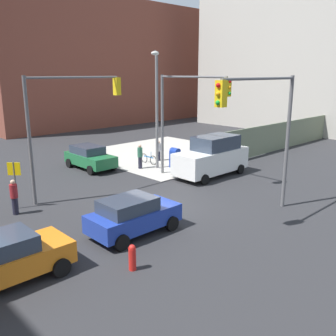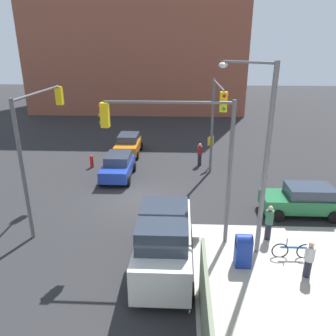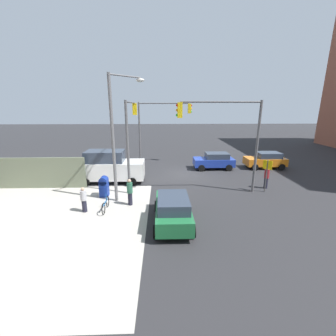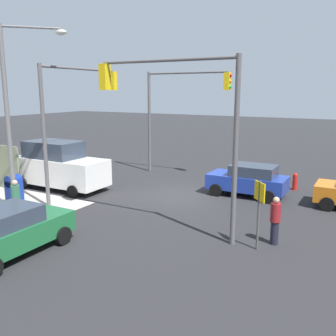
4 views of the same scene
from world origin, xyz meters
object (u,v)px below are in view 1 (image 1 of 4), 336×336
Objects in this scene: van_white_delivery at (212,157)px; bicycle_leaning_on_fence at (149,159)px; pedestrian_waiting at (14,196)px; smokestack at (157,64)px; traffic_signal_se_corner at (265,119)px; coupe_orange at (6,258)px; pedestrian_walking_north at (159,150)px; coupe_blue at (133,215)px; traffic_signal_ne_corner at (186,106)px; fire_hydrant at (132,257)px; traffic_signal_nw_corner at (68,111)px; mailbox_blue at (175,157)px; sedan_green at (90,157)px; street_lamp_corner at (157,102)px; pedestrian_crossing at (140,156)px.

bicycle_leaning_on_fence is at bearing 98.95° from van_white_delivery.
pedestrian_waiting reaches higher than bicycle_leaning_on_fence.
traffic_signal_se_corner is (-24.76, -34.50, -3.26)m from smokestack.
van_white_delivery is 5.54m from bicycle_leaning_on_fence.
traffic_signal_se_corner reaches higher than coupe_orange.
smokestack is 10.16× the size of pedestrian_walking_north.
coupe_blue is 1.01× the size of coupe_orange.
smokestack reaches higher than bicycle_leaning_on_fence.
traffic_signal_ne_corner reaches higher than fire_hydrant.
pedestrian_walking_north is at bearing 86.43° from van_white_delivery.
traffic_signal_nw_corner is 4.55× the size of mailbox_blue.
bicycle_leaning_on_fence is (-1.20, -0.20, -0.45)m from pedestrian_walking_north.
mailbox_blue is 16.18m from coupe_orange.
fire_hydrant is at bearing -132.93° from bicycle_leaning_on_fence.
pedestrian_waiting is 1.11× the size of pedestrian_walking_north.
traffic_signal_se_corner is at bearing -86.91° from sedan_green.
mailbox_blue is 0.36× the size of coupe_orange.
traffic_signal_nw_corner is 0.81× the size of street_lamp_corner.
coupe_orange is at bearing -24.12° from pedestrian_walking_north.
pedestrian_waiting reaches higher than coupe_blue.
van_white_delivery is at bearing -53.49° from pedestrian_waiting.
mailbox_blue is at bearing 25.59° from coupe_orange.
smokestack is at bearing 40.97° from traffic_signal_nw_corner.
traffic_signal_ne_corner is 8.11m from sedan_green.
pedestrian_waiting reaches higher than pedestrian_walking_north.
sedan_green is at bearing 63.30° from fire_hydrant.
smokestack is 2.43× the size of traffic_signal_nw_corner.
smokestack is at bearing 46.53° from coupe_blue.
traffic_signal_nw_corner is 1.56× the size of sedan_green.
bicycle_leaning_on_fence is at bearing 46.11° from coupe_blue.
van_white_delivery is (4.12, 6.30, -3.36)m from traffic_signal_se_corner.
bicycle_leaning_on_fence is (1.10, 4.82, -4.29)m from traffic_signal_ne_corner.
street_lamp_corner is 2.04× the size of coupe_orange.
pedestrian_crossing is (-0.74, 0.97, -3.80)m from street_lamp_corner.
coupe_blue is (-5.44, 2.64, -3.80)m from traffic_signal_se_corner.
traffic_signal_ne_corner is at bearing -129.28° from smokestack.
street_lamp_corner is at bearing -45.50° from sedan_green.
traffic_signal_se_corner is at bearing -2.34° from fire_hydrant.
traffic_signal_nw_corner reaches higher than pedestrian_crossing.
bicycle_leaning_on_fence is at bearing -46.22° from pedestrian_walking_north.
smokestack reaches higher than traffic_signal_nw_corner.
mailbox_blue is 12.06m from pedestrian_waiting.
coupe_orange is 15.33m from van_white_delivery.
coupe_orange is (-12.89, -4.37, -3.79)m from traffic_signal_ne_corner.
traffic_signal_nw_corner is 3.71× the size of bicycle_leaning_on_fence.
smokestack is at bearing 42.03° from coupe_orange.
coupe_blue and coupe_orange have the same top height.
pedestrian_crossing is (6.48, 2.00, -3.75)m from traffic_signal_nw_corner.
fire_hydrant is at bearing -107.38° from traffic_signal_nw_corner.
street_lamp_corner reaches higher than mailbox_blue.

